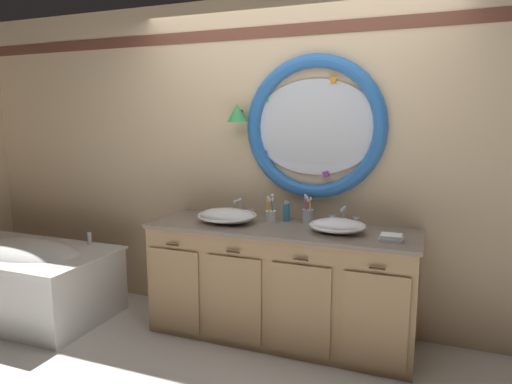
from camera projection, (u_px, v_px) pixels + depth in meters
The scene contains 12 objects.
ground_plane at pixel (264, 350), 3.29m from camera, with size 14.00×14.00×0.00m, color silver.
back_wall_assembly at pixel (292, 160), 3.61m from camera, with size 6.40×0.26×2.60m.
vanity_counter at pixel (280, 282), 3.43m from camera, with size 2.01×0.65×0.86m.
bathtub at pixel (23, 275), 3.85m from camera, with size 1.53×0.86×0.67m.
sink_basin_left at pixel (227, 216), 3.48m from camera, with size 0.46×0.46×0.11m.
sink_basin_right at pixel (337, 226), 3.18m from camera, with size 0.40×0.40×0.10m.
faucet_set_left at pixel (240, 209), 3.71m from camera, with size 0.24×0.14×0.15m.
faucet_set_right at pixel (344, 217), 3.40m from camera, with size 0.23×0.15×0.15m.
toothbrush_holder_left at pixel (271, 215), 3.52m from camera, with size 0.09×0.09×0.22m.
toothbrush_holder_right at pixel (308, 215), 3.48m from camera, with size 0.09×0.09×0.22m.
soap_dispenser at pixel (286, 212), 3.55m from camera, with size 0.06×0.06×0.17m.
folded_hand_towel at pixel (391, 238), 2.98m from camera, with size 0.15×0.13×0.04m.
Camera 1 is at (1.06, -2.88, 1.65)m, focal length 31.79 mm.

